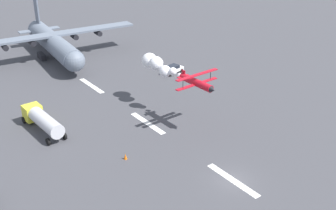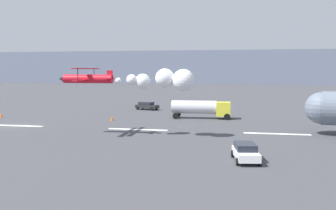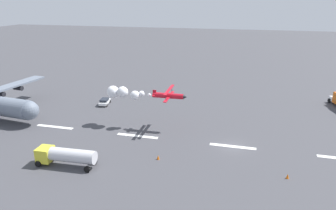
% 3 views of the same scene
% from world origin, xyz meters
% --- Properties ---
extents(ground_plane, '(440.00, 440.00, 0.00)m').
position_xyz_m(ground_plane, '(0.00, 0.00, 0.00)').
color(ground_plane, '#424247').
rests_on(ground_plane, ground).
extents(runway_stripe_3, '(8.00, 0.90, 0.01)m').
position_xyz_m(runway_stripe_3, '(0.00, 0.00, 0.01)').
color(runway_stripe_3, white).
rests_on(runway_stripe_3, ground).
extents(runway_stripe_4, '(8.00, 0.90, 0.01)m').
position_xyz_m(runway_stripe_4, '(17.65, 0.00, 0.01)').
color(runway_stripe_4, white).
rests_on(runway_stripe_4, ground).
extents(runway_stripe_5, '(8.00, 0.90, 0.01)m').
position_xyz_m(runway_stripe_5, '(35.29, 0.00, 0.01)').
color(runway_stripe_5, white).
rests_on(runway_stripe_5, ground).
extents(stunt_biplane_red, '(16.49, 7.29, 2.63)m').
position_xyz_m(stunt_biplane_red, '(20.72, -5.09, 6.70)').
color(stunt_biplane_red, red).
extents(fuel_tanker_truck, '(9.49, 3.15, 2.90)m').
position_xyz_m(fuel_tanker_truck, '(24.60, 13.11, 1.75)').
color(fuel_tanker_truck, yellow).
rests_on(fuel_tanker_truck, ground).
extents(followme_car_yellow, '(2.61, 4.60, 1.52)m').
position_xyz_m(followme_car_yellow, '(31.56, -15.27, 0.81)').
color(followme_car_yellow, white).
rests_on(followme_car_yellow, ground).
extents(traffic_cone_near, '(0.44, 0.44, 0.75)m').
position_xyz_m(traffic_cone_near, '(-8.23, 8.44, 0.38)').
color(traffic_cone_near, orange).
rests_on(traffic_cone_near, ground).
extents(traffic_cone_far, '(0.44, 0.44, 0.75)m').
position_xyz_m(traffic_cone_far, '(11.37, 7.67, 0.38)').
color(traffic_cone_far, orange).
rests_on(traffic_cone_far, ground).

